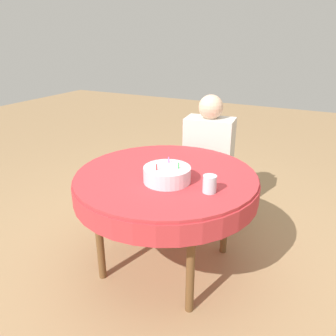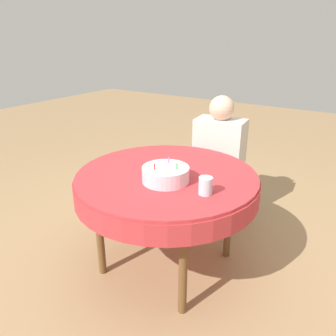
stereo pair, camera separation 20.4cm
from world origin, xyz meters
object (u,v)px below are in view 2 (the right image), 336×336
(drinking_glass, at_px, (206,186))
(birthday_cake, at_px, (166,174))
(person, at_px, (219,147))
(chair, at_px, (221,164))

(drinking_glass, bearing_deg, birthday_cake, 175.59)
(person, relative_size, drinking_glass, 10.80)
(chair, distance_m, person, 0.21)
(chair, bearing_deg, drinking_glass, -76.97)
(chair, bearing_deg, birthday_cake, -91.68)
(chair, xyz_separation_m, birthday_cake, (0.08, -1.01, 0.29))
(birthday_cake, distance_m, drinking_glass, 0.28)
(chair, height_order, drinking_glass, chair)
(person, bearing_deg, birthday_cake, -91.85)
(person, height_order, drinking_glass, person)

